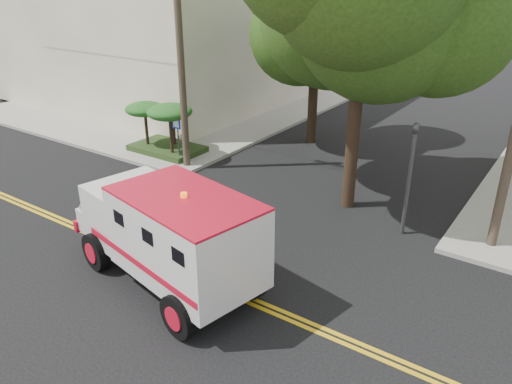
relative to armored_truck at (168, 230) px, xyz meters
The scene contains 9 objects.
ground 1.69m from the armored_truck, 60.14° to the left, with size 100.00×100.00×0.00m, color black.
sidewalk_nw 19.32m from the armored_truck, 133.28° to the left, with size 17.00×17.00×0.15m, color gray.
building_left 22.02m from the armored_truck, 134.41° to the left, with size 16.00×14.00×10.00m, color #BEB59B.
utility_pole_left 8.90m from the armored_truck, 129.13° to the left, with size 0.28×0.28×9.00m, color #382D23.
tree_left 13.20m from the armored_truck, 100.95° to the left, with size 4.48×4.20×7.70m.
traffic_signal 7.39m from the armored_truck, 56.19° to the left, with size 0.15×0.18×3.60m.
accessibility_sign 8.92m from the armored_truck, 131.42° to the left, with size 0.45×0.10×2.02m.
palm_planter 10.10m from the armored_truck, 134.99° to the left, with size 3.52×2.63×2.36m.
armored_truck is the anchor object (origin of this frame).
Camera 1 is at (7.88, -8.43, 7.65)m, focal length 35.00 mm.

